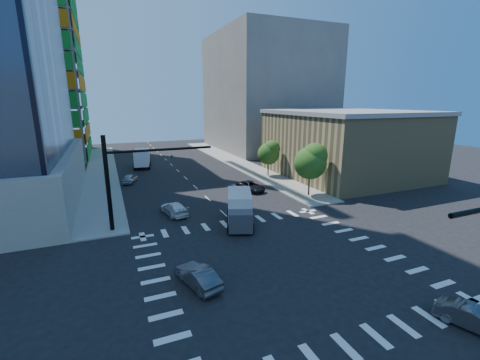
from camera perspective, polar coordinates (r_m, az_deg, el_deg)
name	(u,v)px	position (r m, az deg, el deg)	size (l,w,h in m)	color
ground	(277,263)	(25.67, 6.54, -14.39)	(160.00, 160.00, 0.00)	black
road_markings	(277,263)	(25.67, 6.54, -14.38)	(20.00, 20.00, 0.01)	silver
sidewalk_ne	(235,161)	(65.29, -0.94, 3.33)	(5.00, 60.00, 0.15)	gray
sidewalk_nw	(102,172)	(60.82, -23.38, 1.37)	(5.00, 60.00, 0.15)	gray
construction_building	(8,36)	(84.04, -35.95, 20.02)	(25.16, 34.50, 70.60)	slate
commercial_building	(346,143)	(55.61, 18.35, 6.22)	(20.50, 22.50, 10.60)	#988558
bg_building_ne	(266,93)	(83.86, 4.62, 15.21)	(24.00, 30.00, 28.00)	slate
signal_mast_nw	(124,174)	(31.83, -19.90, 1.06)	(10.20, 0.40, 9.00)	black
tree_south	(312,161)	(41.82, 12.61, 3.36)	(4.16, 4.16, 6.82)	#382316
tree_north	(269,152)	(52.18, 5.26, 4.93)	(3.54, 3.52, 5.78)	#382316
car_nb_right	(474,318)	(22.91, 36.15, -19.22)	(1.31, 3.77, 1.24)	#4D4C51
car_nb_far	(251,186)	(44.22, 1.93, -1.10)	(2.16, 4.69, 1.30)	black
car_sb_near	(174,208)	(35.88, -11.66, -4.98)	(1.88, 4.63, 1.34)	white
car_sb_mid	(130,179)	(51.22, -19.00, 0.25)	(1.56, 3.89, 1.32)	#B4B6BC
car_sb_cross	(198,276)	(22.65, -7.51, -16.59)	(1.45, 4.15, 1.37)	#48484C
box_truck_near	(240,211)	(32.13, -0.04, -5.62)	(4.46, 6.44, 3.11)	black
box_truck_far	(142,159)	(62.62, -16.95, 3.58)	(3.75, 6.80, 3.38)	black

